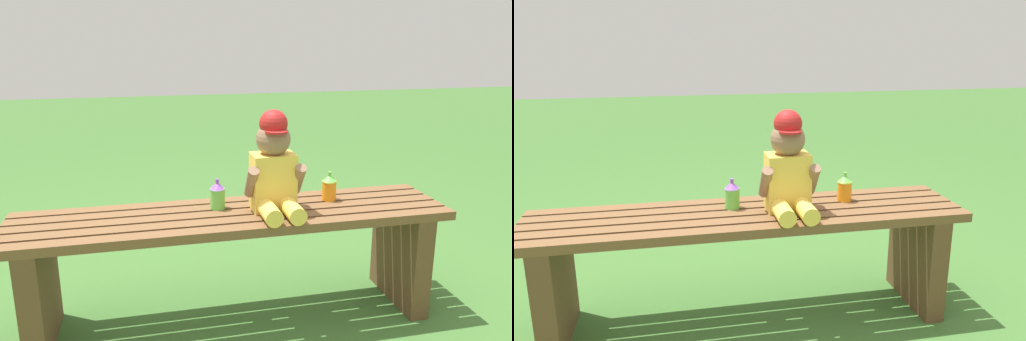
% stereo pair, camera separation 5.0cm
% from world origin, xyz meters
% --- Properties ---
extents(ground_plane, '(16.00, 16.00, 0.00)m').
position_xyz_m(ground_plane, '(0.00, 0.00, 0.00)').
color(ground_plane, '#3D6B2D').
extents(park_bench, '(1.74, 0.39, 0.47)m').
position_xyz_m(park_bench, '(0.00, -0.00, 0.32)').
color(park_bench, brown).
rests_on(park_bench, ground_plane).
extents(child_figure, '(0.23, 0.27, 0.40)m').
position_xyz_m(child_figure, '(0.16, -0.02, 0.65)').
color(child_figure, '#F2C64C').
rests_on(child_figure, park_bench).
extents(sippy_cup_left, '(0.06, 0.06, 0.12)m').
position_xyz_m(sippy_cup_left, '(-0.05, 0.06, 0.53)').
color(sippy_cup_left, '#66CC4C').
rests_on(sippy_cup_left, park_bench).
extents(sippy_cup_right, '(0.06, 0.06, 0.12)m').
position_xyz_m(sippy_cup_right, '(0.42, 0.06, 0.53)').
color(sippy_cup_right, orange).
rests_on(sippy_cup_right, park_bench).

